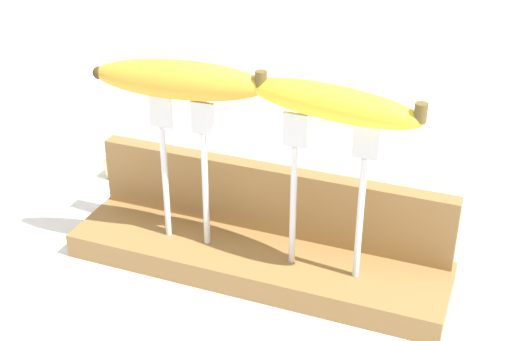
% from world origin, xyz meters
% --- Properties ---
extents(ground_plane, '(3.00, 3.00, 0.00)m').
position_xyz_m(ground_plane, '(0.00, 0.00, 0.00)').
color(ground_plane, silver).
extents(wooden_board, '(0.43, 0.11, 0.03)m').
position_xyz_m(wooden_board, '(0.00, 0.00, 0.01)').
color(wooden_board, olive).
rests_on(wooden_board, ground).
extents(board_backstop, '(0.42, 0.02, 0.08)m').
position_xyz_m(board_backstop, '(0.00, 0.05, 0.07)').
color(board_backstop, olive).
rests_on(board_backstop, wooden_board).
extents(fork_stand_left, '(0.08, 0.01, 0.17)m').
position_xyz_m(fork_stand_left, '(-0.08, -0.01, 0.13)').
color(fork_stand_left, silver).
rests_on(fork_stand_left, wooden_board).
extents(fork_stand_right, '(0.10, 0.01, 0.18)m').
position_xyz_m(fork_stand_right, '(0.08, -0.01, 0.14)').
color(fork_stand_right, silver).
rests_on(fork_stand_right, wooden_board).
extents(banana_raised_left, '(0.19, 0.06, 0.04)m').
position_xyz_m(banana_raised_left, '(-0.08, -0.01, 0.22)').
color(banana_raised_left, gold).
rests_on(banana_raised_left, fork_stand_left).
extents(banana_raised_right, '(0.19, 0.07, 0.04)m').
position_xyz_m(banana_raised_right, '(0.08, -0.01, 0.22)').
color(banana_raised_right, yellow).
rests_on(banana_raised_right, fork_stand_right).
extents(banana_chunk_near, '(0.04, 0.04, 0.04)m').
position_xyz_m(banana_chunk_near, '(-0.26, 0.14, 0.02)').
color(banana_chunk_near, '#DBD147').
rests_on(banana_chunk_near, ground).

